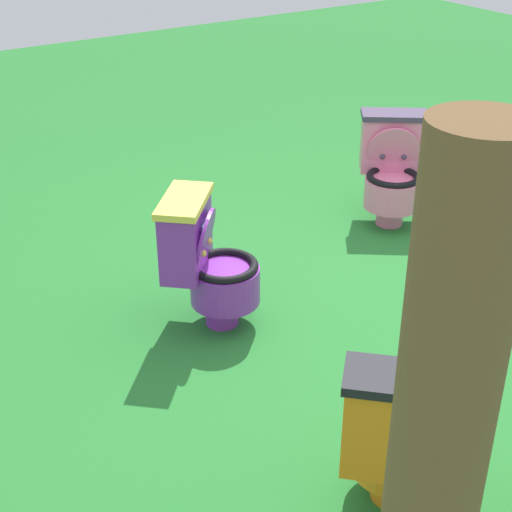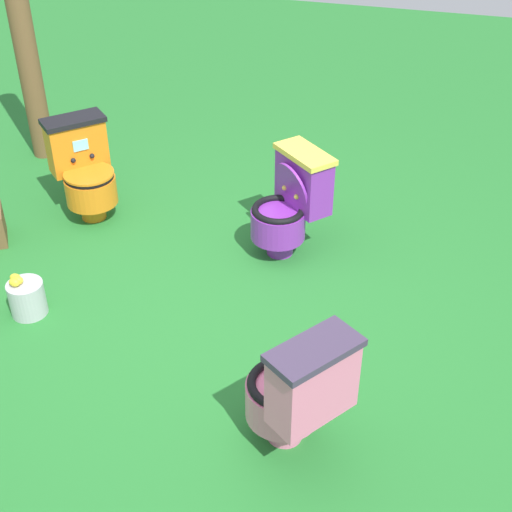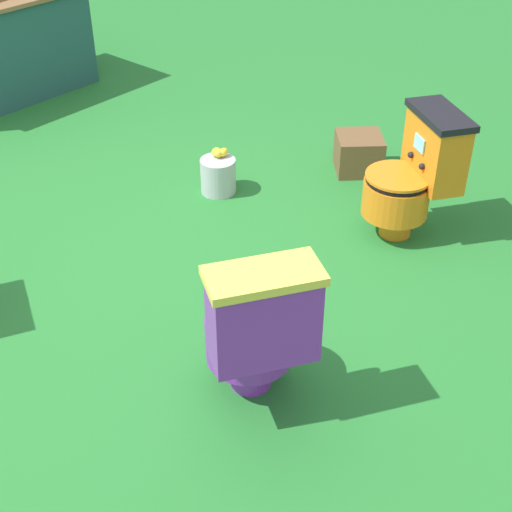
% 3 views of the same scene
% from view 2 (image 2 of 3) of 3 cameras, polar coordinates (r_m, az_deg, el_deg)
% --- Properties ---
extents(ground, '(14.00, 14.00, 0.00)m').
position_cam_2_polar(ground, '(4.37, -4.18, -5.48)').
color(ground, '#26752D').
extents(toilet_pink, '(0.63, 0.61, 0.73)m').
position_cam_2_polar(toilet_pink, '(3.44, 3.21, -10.63)').
color(toilet_pink, pink).
rests_on(toilet_pink, ground).
extents(toilet_orange, '(0.63, 0.63, 0.73)m').
position_cam_2_polar(toilet_orange, '(5.38, -13.43, 6.72)').
color(toilet_orange, orange).
rests_on(toilet_orange, ground).
extents(toilet_purple, '(0.63, 0.63, 0.73)m').
position_cam_2_polar(toilet_purple, '(4.81, 2.71, 4.22)').
color(toilet_purple, purple).
rests_on(toilet_purple, ground).
extents(wooden_post, '(0.18, 0.18, 1.95)m').
position_cam_2_polar(wooden_post, '(6.17, -17.88, 15.84)').
color(wooden_post, brown).
rests_on(wooden_post, ground).
extents(lemon_bucket, '(0.22, 0.22, 0.28)m').
position_cam_2_polar(lemon_bucket, '(4.60, -17.72, -3.15)').
color(lemon_bucket, '#B7B7BF').
rests_on(lemon_bucket, ground).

